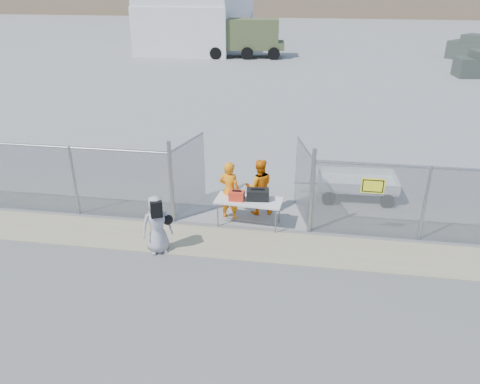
% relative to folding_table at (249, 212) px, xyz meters
% --- Properties ---
extents(ground, '(160.00, 160.00, 0.00)m').
position_rel_folding_table_xyz_m(ground, '(-0.24, -2.14, -0.41)').
color(ground, '#575757').
extents(tarmac_inside, '(160.00, 80.00, 0.01)m').
position_rel_folding_table_xyz_m(tarmac_inside, '(-0.24, 39.86, -0.40)').
color(tarmac_inside, gray).
rests_on(tarmac_inside, ground).
extents(dirt_strip, '(44.00, 1.60, 0.01)m').
position_rel_folding_table_xyz_m(dirt_strip, '(-0.24, -1.14, -0.40)').
color(dirt_strip, tan).
rests_on(dirt_strip, ground).
extents(chain_link_fence, '(40.00, 0.20, 2.20)m').
position_rel_folding_table_xyz_m(chain_link_fence, '(-0.24, -0.14, 0.69)').
color(chain_link_fence, gray).
rests_on(chain_link_fence, ground).
extents(quonset_hangar, '(9.00, 18.00, 8.00)m').
position_rel_folding_table_xyz_m(quonset_hangar, '(-10.24, 37.86, 3.59)').
color(quonset_hangar, silver).
rests_on(quonset_hangar, ground).
extents(folding_table, '(1.96, 0.94, 0.81)m').
position_rel_folding_table_xyz_m(folding_table, '(0.00, 0.00, 0.00)').
color(folding_table, silver).
rests_on(folding_table, ground).
extents(orange_bag, '(0.44, 0.29, 0.27)m').
position_rel_folding_table_xyz_m(orange_bag, '(-0.34, -0.07, 0.54)').
color(orange_bag, red).
rests_on(orange_bag, folding_table).
extents(black_duffel, '(0.67, 0.44, 0.31)m').
position_rel_folding_table_xyz_m(black_duffel, '(0.25, 0.05, 0.56)').
color(black_duffel, black).
rests_on(black_duffel, folding_table).
extents(security_worker_left, '(0.75, 0.59, 1.81)m').
position_rel_folding_table_xyz_m(security_worker_left, '(-0.62, 0.31, 0.50)').
color(security_worker_left, orange).
rests_on(security_worker_left, ground).
extents(security_worker_right, '(0.99, 0.85, 1.75)m').
position_rel_folding_table_xyz_m(security_worker_right, '(0.20, 0.80, 0.47)').
color(security_worker_right, orange).
rests_on(security_worker_right, ground).
extents(visitor, '(0.92, 0.80, 1.59)m').
position_rel_folding_table_xyz_m(visitor, '(-2.15, -1.81, 0.39)').
color(visitor, '#A4A2AA').
rests_on(visitor, ground).
extents(utility_trailer, '(3.38, 1.84, 0.80)m').
position_rel_folding_table_xyz_m(utility_trailer, '(3.21, 2.44, -0.00)').
color(utility_trailer, silver).
rests_on(utility_trailer, ground).
extents(military_truck, '(7.01, 3.24, 3.23)m').
position_rel_folding_table_xyz_m(military_truck, '(-4.59, 30.39, 1.21)').
color(military_truck, '#4F5932').
rests_on(military_truck, ground).
extents(parked_vehicle_mid, '(4.77, 4.45, 2.04)m').
position_rel_folding_table_xyz_m(parked_vehicle_mid, '(15.12, 31.78, 0.61)').
color(parked_vehicle_mid, '#3A4239').
rests_on(parked_vehicle_mid, ground).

